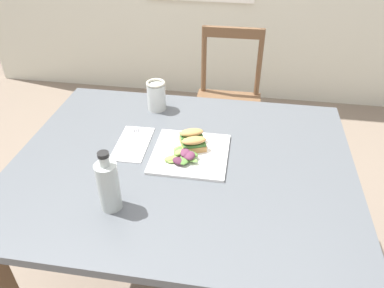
{
  "coord_description": "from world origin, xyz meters",
  "views": [
    {
      "loc": [
        0.24,
        -1.1,
        1.56
      ],
      "look_at": [
        0.06,
        0.01,
        0.76
      ],
      "focal_mm": 34.62,
      "sensor_mm": 36.0,
      "label": 1
    }
  ],
  "objects_px": {
    "sandwich_half_front": "(194,144)",
    "sandwich_half_back": "(192,136)",
    "dining_table": "(183,186)",
    "mason_jar_iced_tea": "(156,97)",
    "chair_wooden_far": "(228,103)",
    "fork_on_napkin": "(134,140)",
    "plate_lunch": "(190,154)",
    "bottle_cold_brew": "(109,188)"
  },
  "relations": [
    {
      "from": "sandwich_half_back",
      "to": "bottle_cold_brew",
      "type": "bearing_deg",
      "value": -117.32
    },
    {
      "from": "fork_on_napkin",
      "to": "mason_jar_iced_tea",
      "type": "bearing_deg",
      "value": 83.23
    },
    {
      "from": "plate_lunch",
      "to": "sandwich_half_front",
      "type": "bearing_deg",
      "value": 57.7
    },
    {
      "from": "chair_wooden_far",
      "to": "mason_jar_iced_tea",
      "type": "distance_m",
      "value": 0.77
    },
    {
      "from": "dining_table",
      "to": "sandwich_half_front",
      "type": "height_order",
      "value": "sandwich_half_front"
    },
    {
      "from": "sandwich_half_front",
      "to": "sandwich_half_back",
      "type": "xyz_separation_m",
      "value": [
        -0.02,
        0.05,
        0.0
      ]
    },
    {
      "from": "sandwich_half_back",
      "to": "mason_jar_iced_tea",
      "type": "bearing_deg",
      "value": 128.6
    },
    {
      "from": "sandwich_half_back",
      "to": "mason_jar_iced_tea",
      "type": "xyz_separation_m",
      "value": [
        -0.19,
        0.24,
        0.02
      ]
    },
    {
      "from": "chair_wooden_far",
      "to": "fork_on_napkin",
      "type": "distance_m",
      "value": 0.99
    },
    {
      "from": "dining_table",
      "to": "bottle_cold_brew",
      "type": "bearing_deg",
      "value": -124.05
    },
    {
      "from": "plate_lunch",
      "to": "bottle_cold_brew",
      "type": "xyz_separation_m",
      "value": [
        -0.2,
        -0.3,
        0.07
      ]
    },
    {
      "from": "dining_table",
      "to": "bottle_cold_brew",
      "type": "relative_size",
      "value": 5.9
    },
    {
      "from": "mason_jar_iced_tea",
      "to": "chair_wooden_far",
      "type": "bearing_deg",
      "value": 66.22
    },
    {
      "from": "sandwich_half_front",
      "to": "bottle_cold_brew",
      "type": "distance_m",
      "value": 0.38
    },
    {
      "from": "plate_lunch",
      "to": "bottle_cold_brew",
      "type": "relative_size",
      "value": 1.33
    },
    {
      "from": "plate_lunch",
      "to": "fork_on_napkin",
      "type": "xyz_separation_m",
      "value": [
        -0.23,
        0.05,
        0.0
      ]
    },
    {
      "from": "mason_jar_iced_tea",
      "to": "sandwich_half_back",
      "type": "bearing_deg",
      "value": -51.4
    },
    {
      "from": "plate_lunch",
      "to": "sandwich_half_front",
      "type": "relative_size",
      "value": 2.75
    },
    {
      "from": "chair_wooden_far",
      "to": "sandwich_half_back",
      "type": "height_order",
      "value": "chair_wooden_far"
    },
    {
      "from": "sandwich_half_front",
      "to": "bottle_cold_brew",
      "type": "height_order",
      "value": "bottle_cold_brew"
    },
    {
      "from": "dining_table",
      "to": "sandwich_half_back",
      "type": "relative_size",
      "value": 12.23
    },
    {
      "from": "dining_table",
      "to": "mason_jar_iced_tea",
      "type": "distance_m",
      "value": 0.43
    },
    {
      "from": "plate_lunch",
      "to": "sandwich_half_back",
      "type": "height_order",
      "value": "sandwich_half_back"
    },
    {
      "from": "dining_table",
      "to": "sandwich_half_front",
      "type": "relative_size",
      "value": 12.23
    },
    {
      "from": "sandwich_half_front",
      "to": "mason_jar_iced_tea",
      "type": "xyz_separation_m",
      "value": [
        -0.21,
        0.29,
        0.02
      ]
    },
    {
      "from": "dining_table",
      "to": "mason_jar_iced_tea",
      "type": "relative_size",
      "value": 9.35
    },
    {
      "from": "sandwich_half_back",
      "to": "bottle_cold_brew",
      "type": "distance_m",
      "value": 0.42
    },
    {
      "from": "bottle_cold_brew",
      "to": "sandwich_half_front",
      "type": "bearing_deg",
      "value": 56.87
    },
    {
      "from": "chair_wooden_far",
      "to": "bottle_cold_brew",
      "type": "xyz_separation_m",
      "value": [
        -0.27,
        -1.24,
        0.37
      ]
    },
    {
      "from": "plate_lunch",
      "to": "sandwich_half_back",
      "type": "bearing_deg",
      "value": 95.35
    },
    {
      "from": "plate_lunch",
      "to": "mason_jar_iced_tea",
      "type": "height_order",
      "value": "mason_jar_iced_tea"
    },
    {
      "from": "plate_lunch",
      "to": "sandwich_half_front",
      "type": "xyz_separation_m",
      "value": [
        0.01,
        0.02,
        0.03
      ]
    },
    {
      "from": "chair_wooden_far",
      "to": "plate_lunch",
      "type": "distance_m",
      "value": 0.99
    },
    {
      "from": "dining_table",
      "to": "fork_on_napkin",
      "type": "bearing_deg",
      "value": 155.14
    },
    {
      "from": "sandwich_half_front",
      "to": "bottle_cold_brew",
      "type": "bearing_deg",
      "value": -123.13
    },
    {
      "from": "dining_table",
      "to": "sandwich_half_front",
      "type": "bearing_deg",
      "value": 61.05
    },
    {
      "from": "dining_table",
      "to": "sandwich_half_back",
      "type": "distance_m",
      "value": 0.19
    },
    {
      "from": "dining_table",
      "to": "plate_lunch",
      "type": "distance_m",
      "value": 0.13
    },
    {
      "from": "dining_table",
      "to": "chair_wooden_far",
      "type": "height_order",
      "value": "chair_wooden_far"
    },
    {
      "from": "chair_wooden_far",
      "to": "bottle_cold_brew",
      "type": "height_order",
      "value": "bottle_cold_brew"
    },
    {
      "from": "chair_wooden_far",
      "to": "fork_on_napkin",
      "type": "bearing_deg",
      "value": -109.16
    },
    {
      "from": "dining_table",
      "to": "sandwich_half_front",
      "type": "distance_m",
      "value": 0.17
    }
  ]
}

